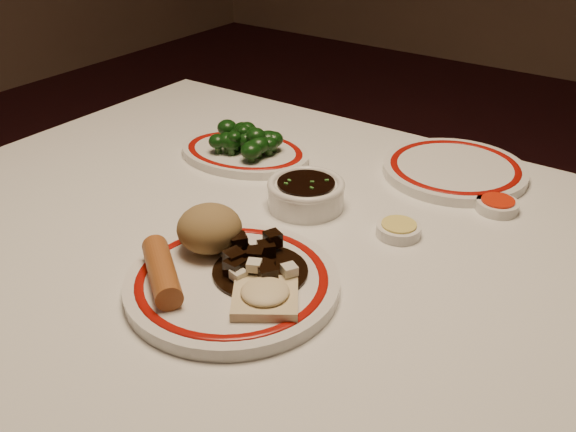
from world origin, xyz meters
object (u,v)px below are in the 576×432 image
Objects in this scene: stirfry_heap at (253,263)px; broccoli_pile at (247,139)px; spring_roll at (162,271)px; fried_wonton at (265,295)px; broccoli_plate at (245,153)px; dining_table at (278,285)px; soy_bowl at (306,195)px; rice_mound at (210,228)px; main_plate at (232,283)px.

stirfry_heap is 0.91× the size of broccoli_pile.
fried_wonton is at bearing -35.66° from spring_roll.
dining_table is at bearing -41.47° from broccoli_plate.
broccoli_pile is (-0.19, 0.18, 0.13)m from dining_table.
broccoli_pile reaches higher than fried_wonton.
broccoli_plate is 2.27× the size of soy_bowl.
rice_mound is (-0.03, -0.11, 0.14)m from dining_table.
spring_roll reaches higher than fried_wonton.
soy_bowl is at bearing -25.24° from broccoli_pile.
dining_table is 0.24m from spring_roll.
dining_table is 3.39× the size of main_plate.
dining_table is 9.03× the size of broccoli_pile.
main_plate is 3.05× the size of soy_bowl.
spring_roll is 1.04× the size of soy_bowl.
spring_roll is 0.29m from soy_bowl.
stirfry_heap is at bearing -49.81° from broccoli_plate.
fried_wonton is 0.40× the size of broccoli_plate.
spring_roll reaches higher than broccoli_plate.
broccoli_pile is (-0.23, 0.32, 0.03)m from main_plate.
dining_table is 0.17m from stirfry_heap.
dining_table is 14.02× the size of rice_mound.
main_plate is at bearing -11.75° from spring_roll.
dining_table is 0.29m from broccoli_plate.
dining_table is at bearing -83.27° from soy_bowl.
fried_wonton is 0.91× the size of soy_bowl.
soy_bowl reaches higher than fried_wonton.
main_plate is at bearing -54.29° from broccoli_pile.
soy_bowl is at bearing 105.60° from stirfry_heap.
broccoli_plate is (-0.25, 0.29, -0.02)m from stirfry_heap.
main_plate is 2.67× the size of broccoli_pile.
spring_roll and stirfry_heap have the same top height.
soy_bowl is at bearing -24.86° from broccoli_plate.
fried_wonton is 0.87× the size of stirfry_heap.
rice_mound is (-0.07, 0.04, 0.04)m from main_plate.
fried_wonton is 0.80× the size of broccoli_pile.
spring_roll is at bearing -138.36° from main_plate.
main_plate is at bearing 166.15° from fried_wonton.
broccoli_pile reaches higher than stirfry_heap.
soy_bowl is at bearing 101.11° from main_plate.
broccoli_pile is at bearing 137.81° from dining_table.
broccoli_plate reaches higher than dining_table.
rice_mound is 0.71× the size of spring_roll.
main_plate is 0.09m from spring_roll.
spring_roll is 0.41m from broccoli_plate.
dining_table is 0.18m from rice_mound.
main_plate is (0.03, -0.14, 0.10)m from dining_table.
stirfry_heap is at bearing -74.40° from soy_bowl.
main_plate reaches higher than broccoli_plate.
dining_table is at bearing -42.19° from broccoli_pile.
stirfry_heap is 0.21m from soy_bowl.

